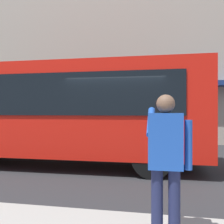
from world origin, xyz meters
name	(u,v)px	position (x,y,z in m)	size (l,w,h in m)	color
ground_plane	(121,169)	(0.00, 0.00, 0.00)	(60.00, 60.00, 0.00)	#2B2B2D
building_facade_far	(142,31)	(-0.02, -6.80, 5.99)	(28.00, 1.55, 12.00)	#A89E8E
red_bus	(55,110)	(2.10, -0.24, 1.68)	(9.05, 2.54, 3.08)	red
pedestrian_photographer	(166,154)	(-1.24, 4.21, 1.14)	(0.53, 0.52, 1.70)	#1E2347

